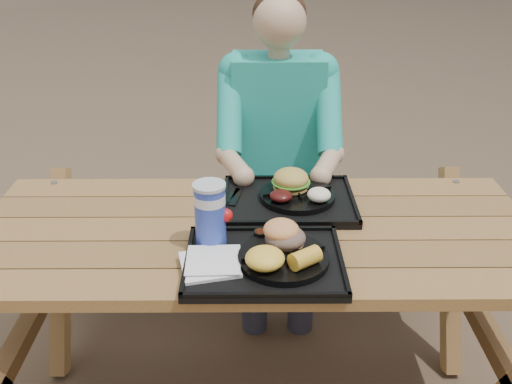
{
  "coord_description": "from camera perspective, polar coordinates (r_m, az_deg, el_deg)",
  "views": [
    {
      "loc": [
        -0.01,
        -1.58,
        1.67
      ],
      "look_at": [
        0.0,
        0.0,
        0.88
      ],
      "focal_mm": 40.0,
      "sensor_mm": 36.0,
      "label": 1
    }
  ],
  "objects": [
    {
      "name": "tray_far",
      "position": [
        1.97,
        3.28,
        -1.0
      ],
      "size": [
        0.45,
        0.35,
        0.02
      ],
      "primitive_type": "cube",
      "color": "black",
      "rests_on": "picnic_table"
    },
    {
      "name": "soda_cup",
      "position": [
        1.68,
        -4.6,
        -2.35
      ],
      "size": [
        0.09,
        0.09,
        0.18
      ],
      "primitive_type": "cylinder",
      "color": "#162EA5",
      "rests_on": "tray_near"
    },
    {
      "name": "cutlery_far",
      "position": [
        1.98,
        -2.0,
        -0.42
      ],
      "size": [
        0.05,
        0.15,
        0.01
      ],
      "primitive_type": "cube",
      "rotation": [
        0.0,
        0.0,
        -0.18
      ],
      "color": "black",
      "rests_on": "tray_far"
    },
    {
      "name": "napkin_stack",
      "position": [
        1.61,
        -4.67,
        -7.13
      ],
      "size": [
        0.19,
        0.19,
        0.02
      ],
      "primitive_type": "cube",
      "rotation": [
        0.0,
        0.0,
        0.23
      ],
      "color": "white",
      "rests_on": "tray_near"
    },
    {
      "name": "tray_near",
      "position": [
        1.64,
        0.81,
        -7.11
      ],
      "size": [
        0.45,
        0.35,
        0.02
      ],
      "primitive_type": "cube",
      "color": "black",
      "rests_on": "picnic_table"
    },
    {
      "name": "mac_cheese",
      "position": [
        1.56,
        0.89,
        -6.64
      ],
      "size": [
        0.11,
        0.11,
        0.05
      ],
      "primitive_type": "ellipsoid",
      "color": "yellow",
      "rests_on": "plate_near"
    },
    {
      "name": "condiment_bbq",
      "position": [
        1.73,
        0.5,
        -4.32
      ],
      "size": [
        0.04,
        0.04,
        0.03
      ],
      "primitive_type": "cylinder",
      "color": "black",
      "rests_on": "tray_near"
    },
    {
      "name": "sandwich",
      "position": [
        1.64,
        2.97,
        -3.57
      ],
      "size": [
        0.11,
        0.11,
        0.11
      ],
      "primitive_type": null,
      "color": "#ED9653",
      "rests_on": "plate_near"
    },
    {
      "name": "potato_salad",
      "position": [
        1.91,
        6.32,
        -0.27
      ],
      "size": [
        0.08,
        0.08,
        0.04
      ],
      "primitive_type": "ellipsoid",
      "color": "white",
      "rests_on": "plate_far"
    },
    {
      "name": "plate_near",
      "position": [
        1.63,
        2.77,
        -6.61
      ],
      "size": [
        0.26,
        0.26,
        0.02
      ],
      "primitive_type": "cylinder",
      "color": "black",
      "rests_on": "tray_near"
    },
    {
      "name": "diner",
      "position": [
        2.52,
        2.11,
        2.42
      ],
      "size": [
        0.48,
        0.84,
        1.28
      ],
      "primitive_type": null,
      "color": "teal",
      "rests_on": "ground"
    },
    {
      "name": "plate_far",
      "position": [
        1.97,
        4.15,
        -0.35
      ],
      "size": [
        0.26,
        0.26,
        0.02
      ],
      "primitive_type": "cylinder",
      "color": "black",
      "rests_on": "tray_far"
    },
    {
      "name": "burger",
      "position": [
        1.97,
        3.53,
        1.8
      ],
      "size": [
        0.12,
        0.12,
        0.11
      ],
      "primitive_type": null,
      "color": "gold",
      "rests_on": "plate_far"
    },
    {
      "name": "picnic_table",
      "position": [
        2.04,
        -0.0,
        -12.76
      ],
      "size": [
        1.8,
        1.49,
        0.75
      ],
      "primitive_type": null,
      "color": "#999999",
      "rests_on": "ground"
    },
    {
      "name": "condiment_mustard",
      "position": [
        1.74,
        3.02,
        -4.04
      ],
      "size": [
        0.05,
        0.05,
        0.03
      ],
      "primitive_type": "cylinder",
      "color": "#FFFB1C",
      "rests_on": "tray_near"
    },
    {
      "name": "corn_cob",
      "position": [
        1.57,
        4.93,
        -6.59
      ],
      "size": [
        0.12,
        0.12,
        0.05
      ],
      "primitive_type": null,
      "rotation": [
        0.0,
        0.0,
        0.61
      ],
      "color": "yellow",
      "rests_on": "plate_near"
    },
    {
      "name": "baked_beans",
      "position": [
        1.9,
        2.51,
        -0.38
      ],
      "size": [
        0.08,
        0.08,
        0.03
      ],
      "primitive_type": "ellipsoid",
      "color": "#420E0D",
      "rests_on": "plate_far"
    }
  ]
}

